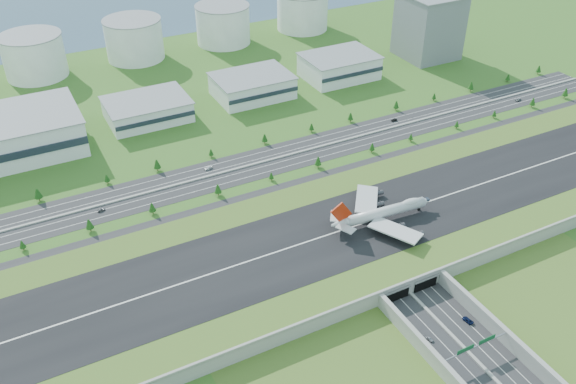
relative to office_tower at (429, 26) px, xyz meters
name	(u,v)px	position (x,y,z in m)	size (l,w,h in m)	color
ground	(355,237)	(-200.00, -195.00, -27.50)	(1200.00, 1200.00, 0.00)	#27571B
airfield_deck	(356,231)	(-200.00, -195.09, -23.38)	(520.00, 100.00, 9.20)	gray
underpass_road	(481,360)	(-200.00, -294.42, -24.07)	(38.80, 120.40, 8.00)	#28282B
sign_gantry_near	(476,347)	(-200.00, -290.04, -20.55)	(38.70, 0.70, 9.80)	gray
north_expressway	(278,158)	(-200.00, -100.00, -27.44)	(560.00, 36.00, 0.12)	#28282B
tree_row	(280,151)	(-198.34, -99.66, -22.77)	(505.51, 48.71, 8.48)	#3D2819
hangar_mid_a	(147,110)	(-260.00, -5.00, -20.00)	(58.00, 42.00, 15.00)	white
hangar_mid_b	(252,86)	(-175.00, -5.00, -19.00)	(58.00, 42.00, 17.00)	white
hangar_mid_c	(339,67)	(-95.00, -5.00, -18.00)	(58.00, 42.00, 19.00)	white
office_tower	(429,26)	(0.00, 0.00, 0.00)	(46.00, 46.00, 55.00)	slate
fuel_tank_a	(34,56)	(-320.00, 115.00, -10.00)	(50.00, 50.00, 35.00)	silver
fuel_tank_b	(134,39)	(-235.00, 115.00, -10.00)	(50.00, 50.00, 35.00)	silver
fuel_tank_c	(223,25)	(-150.00, 115.00, -10.00)	(50.00, 50.00, 35.00)	silver
fuel_tank_d	(302,11)	(-65.00, 115.00, -10.00)	(50.00, 50.00, 35.00)	silver
bay_water	(126,2)	(-200.00, 285.00, -27.47)	(1200.00, 260.00, 0.06)	#38536B
boeing_747	(383,212)	(-184.94, -197.50, -13.90)	(63.68, 60.01, 19.68)	silver
car_0	(429,339)	(-210.57, -273.01, -26.67)	(1.67, 4.15, 1.41)	#A4A4A8
car_2	(468,320)	(-187.58, -272.30, -26.61)	(2.57, 5.57, 1.55)	#0B1538
car_4	(101,210)	(-318.70, -105.81, -26.60)	(1.85, 4.61, 1.57)	#5D5D62
car_5	(394,120)	(-100.29, -92.03, -26.61)	(1.64, 4.69, 1.55)	black
car_6	(518,99)	(6.59, -108.41, -26.55)	(2.75, 5.96, 1.66)	#A3A4A7
car_7	(208,168)	(-246.29, -91.45, -26.54)	(2.36, 5.80, 1.68)	silver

